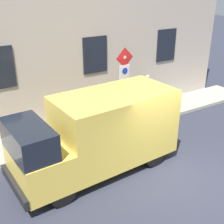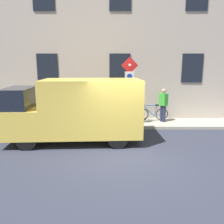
{
  "view_description": "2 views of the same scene",
  "coord_description": "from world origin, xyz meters",
  "px_view_note": "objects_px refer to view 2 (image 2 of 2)",
  "views": [
    {
      "loc": [
        -5.59,
        5.73,
        5.65
      ],
      "look_at": [
        2.46,
        0.76,
        1.44
      ],
      "focal_mm": 47.38,
      "sensor_mm": 36.0,
      "label": 1
    },
    {
      "loc": [
        -7.37,
        0.38,
        3.08
      ],
      "look_at": [
        2.32,
        0.4,
        1.05
      ],
      "focal_mm": 36.87,
      "sensor_mm": 36.0,
      "label": 2
    }
  ],
  "objects_px": {
    "sign_post_stacked": "(129,82)",
    "bicycle_purple": "(133,114)",
    "delivery_van": "(77,109)",
    "bicycle_blue": "(152,114)",
    "pedestrian": "(163,104)"
  },
  "relations": [
    {
      "from": "bicycle_purple",
      "to": "delivery_van",
      "type": "bearing_deg",
      "value": 43.14
    },
    {
      "from": "bicycle_purple",
      "to": "pedestrian",
      "type": "distance_m",
      "value": 1.66
    },
    {
      "from": "sign_post_stacked",
      "to": "bicycle_purple",
      "type": "distance_m",
      "value": 2.05
    },
    {
      "from": "sign_post_stacked",
      "to": "delivery_van",
      "type": "height_order",
      "value": "sign_post_stacked"
    },
    {
      "from": "sign_post_stacked",
      "to": "bicycle_blue",
      "type": "distance_m",
      "value": 2.41
    },
    {
      "from": "pedestrian",
      "to": "sign_post_stacked",
      "type": "bearing_deg",
      "value": 171.17
    },
    {
      "from": "delivery_van",
      "to": "pedestrian",
      "type": "relative_size",
      "value": 3.16
    },
    {
      "from": "sign_post_stacked",
      "to": "delivery_van",
      "type": "bearing_deg",
      "value": 130.85
    },
    {
      "from": "delivery_van",
      "to": "bicycle_purple",
      "type": "height_order",
      "value": "delivery_van"
    },
    {
      "from": "delivery_van",
      "to": "bicycle_purple",
      "type": "distance_m",
      "value": 3.92
    },
    {
      "from": "sign_post_stacked",
      "to": "bicycle_purple",
      "type": "xyz_separation_m",
      "value": [
        1.02,
        -0.27,
        -1.75
      ]
    },
    {
      "from": "delivery_van",
      "to": "bicycle_blue",
      "type": "height_order",
      "value": "delivery_van"
    },
    {
      "from": "delivery_van",
      "to": "bicycle_purple",
      "type": "relative_size",
      "value": 3.16
    },
    {
      "from": "bicycle_blue",
      "to": "bicycle_purple",
      "type": "bearing_deg",
      "value": -5.08
    },
    {
      "from": "bicycle_blue",
      "to": "delivery_van",
      "type": "bearing_deg",
      "value": 34.78
    }
  ]
}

